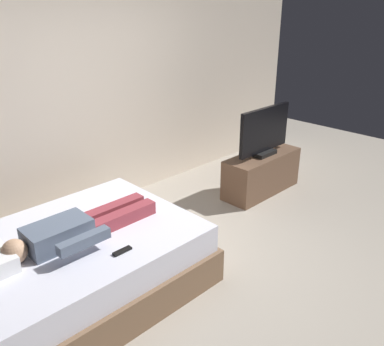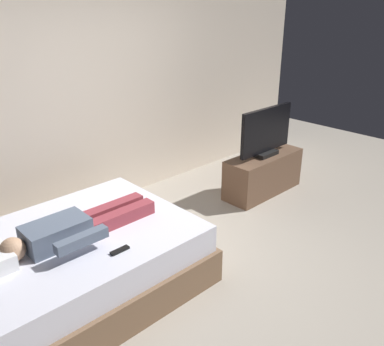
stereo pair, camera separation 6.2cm
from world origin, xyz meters
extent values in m
plane|color=#ADA393|center=(0.00, 0.00, 0.00)|extent=(10.00, 10.00, 0.00)
cube|color=beige|center=(0.40, 1.92, 1.40)|extent=(6.40, 0.10, 2.80)
cube|color=brown|center=(-0.96, 0.60, 0.15)|extent=(2.01, 1.47, 0.30)
cube|color=white|center=(-0.96, 0.60, 0.42)|extent=(1.93, 1.39, 0.24)
cube|color=slate|center=(-1.06, 0.56, 0.63)|extent=(0.48, 0.28, 0.18)
sphere|color=tan|center=(-1.39, 0.56, 0.63)|extent=(0.18, 0.18, 0.18)
cube|color=#993842|center=(-0.52, 0.48, 0.60)|extent=(0.60, 0.11, 0.11)
cube|color=#993842|center=(-0.52, 0.64, 0.60)|extent=(0.60, 0.11, 0.11)
cube|color=slate|center=(-1.00, 0.28, 0.67)|extent=(0.40, 0.08, 0.08)
cube|color=black|center=(-0.78, 0.14, 0.55)|extent=(0.15, 0.04, 0.02)
cube|color=brown|center=(1.73, 0.72, 0.25)|extent=(1.10, 0.40, 0.50)
cube|color=black|center=(1.73, 0.72, 0.53)|extent=(0.32, 0.20, 0.05)
cube|color=black|center=(1.73, 0.72, 0.82)|extent=(0.88, 0.05, 0.54)
camera|label=1|loc=(-2.20, -2.03, 2.24)|focal=38.16mm
camera|label=2|loc=(-2.15, -2.07, 2.24)|focal=38.16mm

